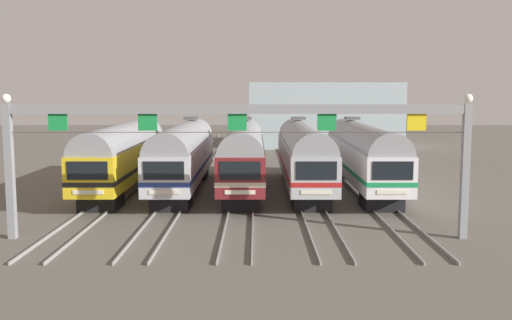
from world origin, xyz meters
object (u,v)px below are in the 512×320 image
commuter_train_silver (181,153)px  commuter_train_stainless (301,153)px  commuter_train_yellow (121,153)px  catenary_gantry (235,130)px  commuter_train_maroon (241,153)px  commuter_train_white (361,153)px

commuter_train_silver → commuter_train_stainless: size_ratio=1.00×
commuter_train_yellow → catenary_gantry: bearing=-57.8°
commuter_train_maroon → commuter_train_white: same height
commuter_train_silver → commuter_train_stainless: bearing=0.0°
commuter_train_silver → commuter_train_white: same height
commuter_train_yellow → commuter_train_maroon: 8.50m
commuter_train_white → commuter_train_silver: bearing=180.0°
catenary_gantry → commuter_train_silver: bearing=107.5°
commuter_train_stainless → catenary_gantry: size_ratio=0.81×
commuter_train_yellow → catenary_gantry: size_ratio=0.81×
commuter_train_maroon → commuter_train_white: 8.50m
commuter_train_silver → catenary_gantry: 14.38m
commuter_train_silver → catenary_gantry: bearing=-72.5°
commuter_train_yellow → commuter_train_maroon: bearing=0.0°
commuter_train_yellow → commuter_train_white: bearing=0.0°
commuter_train_silver → commuter_train_white: (12.75, 0.00, 0.00)m
commuter_train_silver → commuter_train_maroon: size_ratio=1.00×
commuter_train_yellow → commuter_train_white: size_ratio=1.00×
commuter_train_white → catenary_gantry: 16.16m
commuter_train_silver → catenary_gantry: (4.25, -13.50, 2.57)m
commuter_train_maroon → commuter_train_silver: bearing=180.0°
commuter_train_maroon → catenary_gantry: bearing=-90.0°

